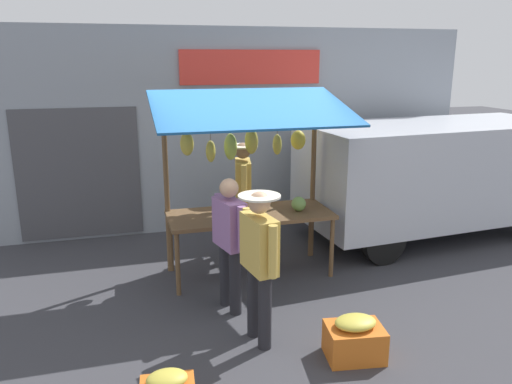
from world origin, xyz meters
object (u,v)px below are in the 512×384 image
object	(u,v)px
shopper_with_shopping_bag	(259,256)
produce_crate_side	(355,339)
parked_van	(428,170)
market_stall	(250,163)
vendor_with_sunhat	(243,189)
shopper_with_ponytail	(230,236)

from	to	relation	value
shopper_with_shopping_bag	produce_crate_side	xyz separation A→B (m)	(-0.83, 0.54, -0.76)
shopper_with_shopping_bag	parked_van	distance (m)	4.34
shopper_with_shopping_bag	market_stall	bearing A→B (deg)	-21.31
vendor_with_sunhat	parked_van	world-z (taller)	parked_van
shopper_with_shopping_bag	parked_van	world-z (taller)	parked_van
vendor_with_sunhat	parked_van	size ratio (longest dim) A/B	0.38
vendor_with_sunhat	shopper_with_shopping_bag	xyz separation A→B (m)	(0.45, 2.45, -0.05)
vendor_with_sunhat	produce_crate_side	xyz separation A→B (m)	(-0.38, 2.99, -0.81)
shopper_with_ponytail	vendor_with_sunhat	bearing A→B (deg)	-32.91
vendor_with_sunhat	shopper_with_ponytail	bearing A→B (deg)	-7.41
produce_crate_side	parked_van	bearing A→B (deg)	-132.45
shopper_with_shopping_bag	parked_van	xyz separation A→B (m)	(-3.58, -2.46, 0.15)
market_stall	parked_van	size ratio (longest dim) A/B	0.55
market_stall	vendor_with_sunhat	distance (m)	0.88
produce_crate_side	vendor_with_sunhat	bearing A→B (deg)	-82.72
shopper_with_shopping_bag	produce_crate_side	world-z (taller)	shopper_with_shopping_bag
shopper_with_ponytail	produce_crate_side	bearing A→B (deg)	-157.60
shopper_with_ponytail	shopper_with_shopping_bag	bearing A→B (deg)	175.84
produce_crate_side	shopper_with_shopping_bag	bearing A→B (deg)	-33.06
vendor_with_sunhat	produce_crate_side	world-z (taller)	vendor_with_sunhat
shopper_with_ponytail	parked_van	size ratio (longest dim) A/B	0.35
shopper_with_ponytail	shopper_with_shopping_bag	size ratio (longest dim) A/B	0.98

